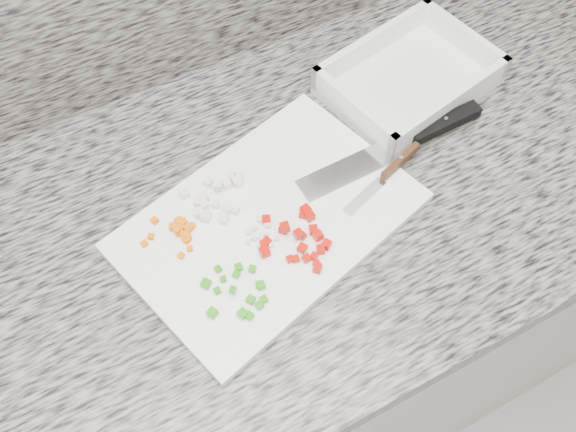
{
  "coord_description": "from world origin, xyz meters",
  "views": [
    {
      "loc": [
        -0.13,
        0.99,
        1.67
      ],
      "look_at": [
        0.09,
        1.39,
        0.93
      ],
      "focal_mm": 40.0,
      "sensor_mm": 36.0,
      "label": 1
    }
  ],
  "objects": [
    {
      "name": "countertop",
      "position": [
        0.0,
        1.44,
        0.88
      ],
      "size": [
        3.96,
        0.64,
        0.04
      ],
      "primitive_type": "cube",
      "color": "slate",
      "rests_on": "cabinet"
    },
    {
      "name": "tray",
      "position": [
        0.39,
        1.53,
        0.92
      ],
      "size": [
        0.29,
        0.23,
        0.05
      ],
      "rotation": [
        0.0,
        0.0,
        0.19
      ],
      "color": "white",
      "rests_on": "countertop"
    },
    {
      "name": "garlic_pile",
      "position": [
        0.05,
        1.39,
        0.92
      ],
      "size": [
        0.05,
        0.05,
        0.01
      ],
      "color": "beige",
      "rests_on": "cutting_board"
    },
    {
      "name": "chef_knife",
      "position": [
        0.33,
        1.43,
        0.92
      ],
      "size": [
        0.31,
        0.05,
        0.02
      ],
      "rotation": [
        0.0,
        0.0,
        0.02
      ],
      "color": "silver",
      "rests_on": "cutting_board"
    },
    {
      "name": "paring_knife",
      "position": [
        0.26,
        1.4,
        0.92
      ],
      "size": [
        0.15,
        0.06,
        0.02
      ],
      "rotation": [
        0.0,
        0.0,
        0.31
      ],
      "color": "silver",
      "rests_on": "cutting_board"
    },
    {
      "name": "red_pepper_pile",
      "position": [
        0.09,
        1.36,
        0.92
      ],
      "size": [
        0.09,
        0.11,
        0.02
      ],
      "color": "#BA0D02",
      "rests_on": "cutting_board"
    },
    {
      "name": "carrot_pile",
      "position": [
        -0.05,
        1.45,
        0.92
      ],
      "size": [
        0.08,
        0.08,
        0.01
      ],
      "color": "orange",
      "rests_on": "cutting_board"
    },
    {
      "name": "cutting_board",
      "position": [
        0.07,
        1.41,
        0.91
      ],
      "size": [
        0.45,
        0.36,
        0.01
      ],
      "primitive_type": "cube",
      "rotation": [
        0.0,
        0.0,
        0.27
      ],
      "color": "white",
      "rests_on": "countertop"
    },
    {
      "name": "cabinet",
      "position": [
        0.0,
        1.44,
        0.43
      ],
      "size": [
        3.92,
        0.62,
        0.86
      ],
      "primitive_type": "cube",
      "color": "silver",
      "rests_on": "ground"
    },
    {
      "name": "onion_pile",
      "position": [
        0.02,
        1.47,
        0.92
      ],
      "size": [
        0.09,
        0.08,
        0.02
      ],
      "color": "silver",
      "rests_on": "cutting_board"
    },
    {
      "name": "green_pepper_pile",
      "position": [
        -0.02,
        1.33,
        0.92
      ],
      "size": [
        0.09,
        0.09,
        0.01
      ],
      "color": "#278B0C",
      "rests_on": "cutting_board"
    }
  ]
}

